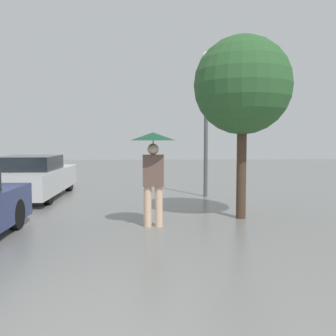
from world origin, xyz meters
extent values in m
cylinder|color=beige|center=(0.18, 4.44, 0.41)|extent=(0.15, 0.15, 0.82)
cylinder|color=beige|center=(0.41, 4.44, 0.41)|extent=(0.15, 0.15, 0.82)
cube|color=brown|center=(0.30, 4.44, 1.13)|extent=(0.41, 0.24, 0.62)
sphere|color=beige|center=(0.30, 4.44, 1.55)|extent=(0.22, 0.22, 0.22)
cylinder|color=#515456|center=(0.30, 4.44, 1.40)|extent=(0.02, 0.02, 0.65)
cone|color=#14472D|center=(0.30, 4.44, 1.80)|extent=(0.91, 0.91, 0.16)
cylinder|color=black|center=(-2.38, 4.39, 0.29)|extent=(0.18, 0.59, 0.59)
cube|color=silver|center=(-3.30, 8.57, 0.52)|extent=(1.81, 4.41, 0.67)
cube|color=black|center=(-3.30, 8.34, 1.06)|extent=(1.54, 1.99, 0.41)
cylinder|color=black|center=(-4.11, 9.93, 0.33)|extent=(0.18, 0.66, 0.66)
cylinder|color=black|center=(-2.49, 9.93, 0.33)|extent=(0.18, 0.66, 0.66)
cylinder|color=black|center=(-2.49, 7.20, 0.33)|extent=(0.18, 0.66, 0.66)
cylinder|color=#473323|center=(2.25, 5.15, 1.16)|extent=(0.21, 0.21, 2.33)
sphere|color=#2D5B2D|center=(2.25, 5.15, 2.91)|extent=(2.13, 2.13, 2.13)
cylinder|color=#515456|center=(1.97, 8.39, 2.07)|extent=(0.12, 0.12, 4.14)
sphere|color=beige|center=(1.97, 8.39, 4.23)|extent=(0.30, 0.30, 0.30)
camera|label=1|loc=(0.17, -2.94, 1.73)|focal=40.00mm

